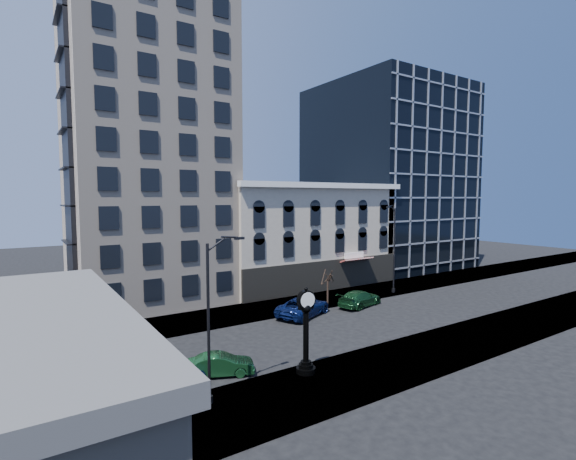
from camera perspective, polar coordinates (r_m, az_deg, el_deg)
ground at (r=33.60m, az=0.92°, el=-14.34°), size 160.00×160.00×0.00m
sidewalk_far at (r=40.15m, az=-5.63°, el=-11.11°), size 160.00×6.00×0.12m
sidewalk_near at (r=27.77m, az=10.76°, el=-18.45°), size 160.00×6.00×0.12m
cream_tower at (r=47.44m, az=-19.00°, el=14.54°), size 15.90×15.40×42.50m
victorian_row at (r=51.93m, az=2.02°, el=-0.87°), size 22.60×11.19×12.50m
glass_office at (r=68.75m, az=13.38°, el=7.00°), size 20.00×20.15×28.00m
street_clock at (r=26.17m, az=2.46°, el=-14.05°), size 1.21×1.21×5.32m
street_lamp_near at (r=22.06m, az=-9.41°, el=-6.08°), size 2.30×0.46×8.88m
street_lamp_far at (r=47.41m, az=14.05°, el=0.57°), size 2.49×1.16×10.07m
bare_tree_near at (r=19.53m, az=-26.80°, el=-10.54°), size 4.49×4.49×7.70m
bare_tree_far at (r=42.42m, az=5.47°, el=-6.00°), size 2.33×2.33×4.00m
warning_sign at (r=22.22m, az=-27.73°, el=-19.68°), size 0.85×0.21×2.64m
car_near_a at (r=25.80m, az=-15.45°, el=-18.96°), size 3.81×1.56×1.29m
car_near_b at (r=27.00m, az=-9.20°, el=-17.71°), size 4.28×2.88×1.33m
car_far_a at (r=38.80m, az=2.09°, el=-10.44°), size 6.74×5.08×1.70m
car_far_b at (r=42.69m, az=9.79°, el=-9.20°), size 5.82×3.45×1.58m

